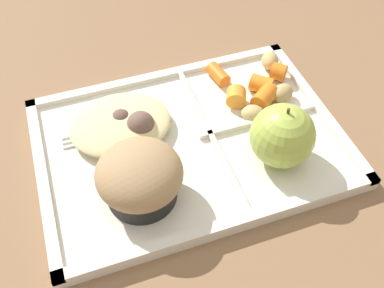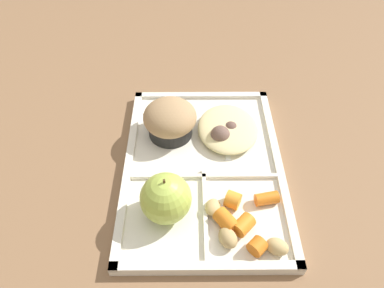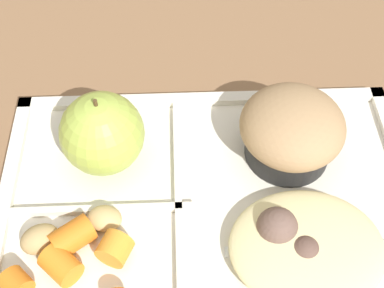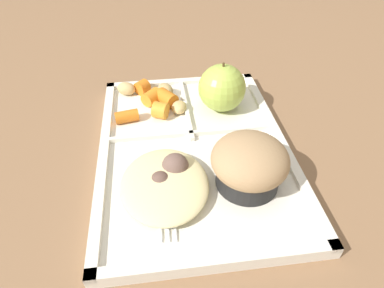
% 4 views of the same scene
% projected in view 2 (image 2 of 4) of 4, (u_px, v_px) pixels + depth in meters
% --- Properties ---
extents(ground, '(6.00, 6.00, 0.00)m').
position_uv_depth(ground, '(203.00, 169.00, 0.65)').
color(ground, '#846042').
extents(lunch_tray, '(0.39, 0.28, 0.02)m').
position_uv_depth(lunch_tray, '(203.00, 167.00, 0.64)').
color(lunch_tray, silver).
rests_on(lunch_tray, ground).
extents(green_apple, '(0.08, 0.08, 0.09)m').
position_uv_depth(green_apple, '(166.00, 198.00, 0.54)').
color(green_apple, '#A8C14C').
rests_on(green_apple, lunch_tray).
extents(bran_muffin, '(0.10, 0.10, 0.07)m').
position_uv_depth(bran_muffin, '(170.00, 120.00, 0.67)').
color(bran_muffin, black).
rests_on(bran_muffin, lunch_tray).
extents(carrot_slice_diagonal, '(0.04, 0.04, 0.03)m').
position_uv_depth(carrot_slice_diagonal, '(226.00, 221.00, 0.55)').
color(carrot_slice_diagonal, orange).
rests_on(carrot_slice_diagonal, lunch_tray).
extents(carrot_slice_edge, '(0.03, 0.03, 0.03)m').
position_uv_depth(carrot_slice_edge, '(233.00, 200.00, 0.57)').
color(carrot_slice_edge, orange).
rests_on(carrot_slice_edge, lunch_tray).
extents(carrot_slice_tilted, '(0.03, 0.04, 0.02)m').
position_uv_depth(carrot_slice_tilted, '(267.00, 198.00, 0.58)').
color(carrot_slice_tilted, orange).
rests_on(carrot_slice_tilted, lunch_tray).
extents(carrot_slice_back, '(0.03, 0.03, 0.03)m').
position_uv_depth(carrot_slice_back, '(257.00, 246.00, 0.52)').
color(carrot_slice_back, orange).
rests_on(carrot_slice_back, lunch_tray).
extents(carrot_slice_center, '(0.04, 0.04, 0.02)m').
position_uv_depth(carrot_slice_center, '(244.00, 225.00, 0.54)').
color(carrot_slice_center, orange).
rests_on(carrot_slice_center, lunch_tray).
extents(potato_chunk_small, '(0.04, 0.03, 0.02)m').
position_uv_depth(potato_chunk_small, '(213.00, 207.00, 0.57)').
color(potato_chunk_small, tan).
rests_on(potato_chunk_small, lunch_tray).
extents(potato_chunk_golden, '(0.04, 0.04, 0.02)m').
position_uv_depth(potato_chunk_golden, '(228.00, 238.00, 0.53)').
color(potato_chunk_golden, tan).
rests_on(potato_chunk_golden, lunch_tray).
extents(potato_chunk_large, '(0.04, 0.04, 0.02)m').
position_uv_depth(potato_chunk_large, '(277.00, 247.00, 0.52)').
color(potato_chunk_large, tan).
rests_on(potato_chunk_large, lunch_tray).
extents(egg_noodle_pile, '(0.13, 0.11, 0.02)m').
position_uv_depth(egg_noodle_pile, '(228.00, 128.00, 0.68)').
color(egg_noodle_pile, beige).
rests_on(egg_noodle_pile, lunch_tray).
extents(meatball_front, '(0.03, 0.03, 0.03)m').
position_uv_depth(meatball_front, '(231.00, 129.00, 0.68)').
color(meatball_front, brown).
rests_on(meatball_front, lunch_tray).
extents(meatball_back, '(0.04, 0.04, 0.04)m').
position_uv_depth(meatball_back, '(220.00, 135.00, 0.66)').
color(meatball_back, brown).
rests_on(meatball_back, lunch_tray).
extents(plastic_fork, '(0.15, 0.02, 0.00)m').
position_uv_depth(plastic_fork, '(226.00, 127.00, 0.70)').
color(plastic_fork, white).
rests_on(plastic_fork, lunch_tray).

